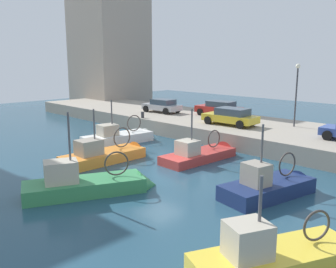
% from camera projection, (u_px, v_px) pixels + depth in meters
% --- Properties ---
extents(water_surface, '(80.00, 80.00, 0.00)m').
position_uv_depth(water_surface, '(159.00, 172.00, 21.20)').
color(water_surface, navy).
rests_on(water_surface, ground).
extents(quay_wall, '(9.00, 56.00, 1.20)m').
position_uv_depth(quay_wall, '(266.00, 134.00, 28.98)').
color(quay_wall, '#9E9384').
rests_on(quay_wall, ground).
extents(fishing_boat_navy, '(5.78, 2.92, 4.39)m').
position_uv_depth(fishing_boat_navy, '(272.00, 193.00, 17.66)').
color(fishing_boat_navy, navy).
rests_on(fishing_boat_navy, ground).
extents(fishing_boat_orange, '(6.18, 2.29, 4.31)m').
position_uv_depth(fishing_boat_orange, '(108.00, 159.00, 23.60)').
color(fishing_boat_orange, orange).
rests_on(fishing_boat_orange, ground).
extents(fishing_boat_green, '(6.62, 4.24, 4.85)m').
position_uv_depth(fishing_boat_green, '(91.00, 190.00, 17.91)').
color(fishing_boat_green, '#388951').
rests_on(fishing_boat_green, ground).
extents(fishing_boat_yellow, '(6.24, 3.95, 3.93)m').
position_uv_depth(fishing_boat_yellow, '(283.00, 267.00, 11.34)').
color(fishing_boat_yellow, gold).
rests_on(fishing_boat_yellow, ground).
extents(fishing_boat_red, '(6.17, 2.31, 4.24)m').
position_uv_depth(fishing_boat_red, '(203.00, 157.00, 23.92)').
color(fishing_boat_red, '#BC3833').
rests_on(fishing_boat_red, ground).
extents(fishing_boat_white, '(6.36, 2.57, 4.24)m').
position_uv_depth(fishing_boat_white, '(122.00, 141.00, 28.66)').
color(fishing_boat_white, white).
rests_on(fishing_boat_white, ground).
extents(parked_car_red, '(2.27, 4.46, 1.38)m').
position_uv_depth(parked_car_red, '(219.00, 108.00, 34.06)').
color(parked_car_red, red).
rests_on(parked_car_red, quay_wall).
extents(parked_car_silver, '(2.14, 4.03, 1.31)m').
position_uv_depth(parked_car_silver, '(162.00, 106.00, 36.24)').
color(parked_car_silver, '#B7B7BC').
rests_on(parked_car_silver, quay_wall).
extents(parked_car_yellow, '(2.19, 4.48, 1.38)m').
position_uv_depth(parked_car_yellow, '(231.00, 116.00, 29.32)').
color(parked_car_yellow, gold).
rests_on(parked_car_yellow, quay_wall).
extents(mooring_bollard_mid, '(0.28, 0.28, 0.55)m').
position_uv_depth(mooring_bollard_mid, '(143.00, 115.00, 32.94)').
color(mooring_bollard_mid, '#2D2D33').
rests_on(mooring_bollard_mid, quay_wall).
extents(quay_streetlamp, '(0.36, 0.36, 4.83)m').
position_uv_depth(quay_streetlamp, '(297.00, 85.00, 28.16)').
color(quay_streetlamp, '#38383D').
rests_on(quay_streetlamp, quay_wall).
extents(waterfront_building_central, '(8.35, 8.97, 19.30)m').
position_uv_depth(waterfront_building_central, '(109.00, 34.00, 50.14)').
color(waterfront_building_central, '#A39384').
rests_on(waterfront_building_central, ground).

